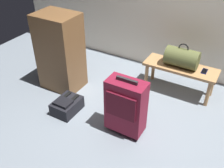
# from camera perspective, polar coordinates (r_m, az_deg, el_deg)

# --- Properties ---
(ground_plane) EXTENTS (6.60, 6.60, 0.00)m
(ground_plane) POSITION_cam_1_polar(r_m,az_deg,el_deg) (3.17, 5.26, -10.24)
(ground_plane) COLOR slate
(bench) EXTENTS (1.00, 0.36, 0.42)m
(bench) POSITION_cam_1_polar(r_m,az_deg,el_deg) (3.71, 14.84, 2.94)
(bench) COLOR #A87A4C
(bench) RESTS_ON ground
(duffel_bag_olive) EXTENTS (0.44, 0.26, 0.34)m
(duffel_bag_olive) POSITION_cam_1_polar(r_m,az_deg,el_deg) (3.62, 15.17, 5.63)
(duffel_bag_olive) COLOR #51562D
(duffel_bag_olive) RESTS_ON bench
(cell_phone) EXTENTS (0.07, 0.14, 0.01)m
(cell_phone) POSITION_cam_1_polar(r_m,az_deg,el_deg) (3.65, 19.72, 2.68)
(cell_phone) COLOR #191E4C
(cell_phone) RESTS_ON bench
(suitcase_upright_burgundy) EXTENTS (0.44, 0.26, 0.74)m
(suitcase_upright_burgundy) POSITION_cam_1_polar(r_m,az_deg,el_deg) (2.91, 3.05, -4.86)
(suitcase_upright_burgundy) COLOR maroon
(suitcase_upright_burgundy) RESTS_ON ground
(backpack_dark) EXTENTS (0.28, 0.38, 0.21)m
(backpack_dark) POSITION_cam_1_polar(r_m,az_deg,el_deg) (3.41, -9.92, -4.69)
(backpack_dark) COLOR black
(backpack_dark) RESTS_ON ground
(side_cabinet) EXTENTS (0.56, 0.44, 1.10)m
(side_cabinet) POSITION_cam_1_polar(r_m,az_deg,el_deg) (3.69, -11.33, 6.89)
(side_cabinet) COLOR brown
(side_cabinet) RESTS_ON ground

